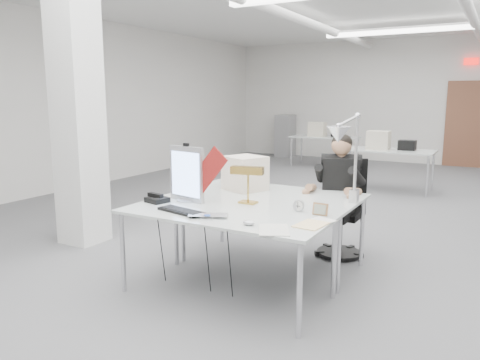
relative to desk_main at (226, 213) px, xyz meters
The scene contains 23 objects.
room_shell 2.80m from the desk_main, 89.21° to the left, with size 10.04×14.04×3.24m.
desk_main is the anchor object (origin of this frame).
desk_second 0.90m from the desk_main, 90.00° to the left, with size 1.80×0.90×0.03m, color silver.
bg_desk_a 5.50m from the desk_main, 87.92° to the left, with size 1.60×0.80×0.03m, color silver.
bg_desk_b 7.91m from the desk_main, 103.16° to the left, with size 1.60×0.80×0.03m, color silver.
filing_cabinet 9.80m from the desk_main, 110.93° to the left, with size 0.45×0.55×1.20m, color gray.
office_chair 1.60m from the desk_main, 69.88° to the left, with size 0.53×0.53×1.07m, color black, non-canonical shape.
seated_person 1.55m from the desk_main, 69.24° to the left, with size 0.53×0.66×0.99m, color black, non-canonical shape.
monitor 0.63m from the desk_main, 161.69° to the left, with size 0.42×0.04×0.52m, color #B8B8BD.
pennant 0.45m from the desk_main, 152.88° to the left, with size 0.45×0.01×0.19m, color maroon.
keyboard 0.38m from the desk_main, 147.20° to the right, with size 0.45×0.15×0.02m, color black.
laptop 0.28m from the desk_main, 92.25° to the right, with size 0.32×0.21×0.03m, color #ADADB2.
mouse 0.47m from the desk_main, 37.63° to the right, with size 0.10×0.06×0.04m, color #B4B5B9.
bankers_lamp 0.42m from the desk_main, 88.43° to the left, with size 0.33×0.13×0.37m, color gold, non-canonical shape.
desk_phone 0.75m from the desk_main, behind, with size 0.19×0.17×0.05m, color black.
picture_frame_left 0.73m from the desk_main, 154.20° to the left, with size 0.15×0.01×0.11m, color #9C8543.
picture_frame_right 0.80m from the desk_main, 20.42° to the left, with size 0.13×0.01×0.10m, color #AD764A.
desk_clock 0.62m from the desk_main, 30.77° to the left, with size 0.10×0.10×0.03m, color #ABABAF.
paper_stack_a 0.67m from the desk_main, 27.48° to the right, with size 0.22×0.32×0.01m, color silver.
paper_stack_b 0.79m from the desk_main, ahead, with size 0.20×0.28×0.01m, color #FCD896.
paper_stack_c 0.83m from the desk_main, ahead, with size 0.19×0.13×0.01m, color silver.
beige_monitor 0.99m from the desk_main, 109.21° to the left, with size 0.38×0.36×0.36m, color beige.
architect_lamp 1.15m from the desk_main, 37.24° to the left, with size 0.22×0.64×0.82m, color silver, non-canonical shape.
Camera 1 is at (2.01, -5.83, 1.73)m, focal length 35.00 mm.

